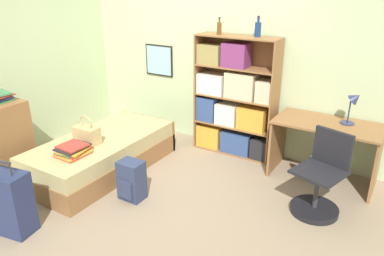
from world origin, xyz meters
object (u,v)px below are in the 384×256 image
object	(u,v)px
handbag	(87,135)
desk_lamp	(354,103)
dresser	(3,140)
bottle_green	(219,28)
bed	(103,153)
desk	(326,140)
backpack	(131,181)
waste_bin	(319,170)
desk_chair	(319,188)
bookcase	(233,102)
bottle_brown	(258,29)
book_stack_on_bed	(73,150)
suitcase	(8,202)

from	to	relation	value
handbag	desk_lamp	xyz separation A→B (m)	(2.63, 1.48, 0.43)
dresser	bottle_green	distance (m)	2.96
bed	desk_lamp	xyz separation A→B (m)	(2.62, 1.27, 0.76)
desk	backpack	world-z (taller)	desk
waste_bin	bottle_green	bearing A→B (deg)	173.11
desk	desk_chair	size ratio (longest dim) A/B	1.39
bookcase	desk_chair	world-z (taller)	bookcase
backpack	bed	bearing A→B (deg)	155.26
bookcase	bottle_brown	world-z (taller)	bottle_brown
desk_lamp	desk_chair	world-z (taller)	desk_lamp
bed	book_stack_on_bed	distance (m)	0.59
bottle_green	desk	size ratio (longest dim) A/B	0.18
bed	waste_bin	world-z (taller)	bed
bottle_brown	backpack	size ratio (longest dim) A/B	0.56
bottle_brown	waste_bin	size ratio (longest dim) A/B	0.91
bottle_brown	bed	bearing A→B (deg)	-136.15
desk_lamp	desk_chair	xyz separation A→B (m)	(-0.09, -0.79, -0.70)
suitcase	bookcase	distance (m)	2.90
bookcase	backpack	size ratio (longest dim) A/B	3.58
bed	desk_lamp	distance (m)	3.01
desk	waste_bin	bearing A→B (deg)	-109.12
bookcase	desk	distance (m)	1.30
dresser	backpack	bearing A→B (deg)	13.56
book_stack_on_bed	bottle_green	bearing A→B (deg)	65.42
bottle_brown	bottle_green	bearing A→B (deg)	-173.10
desk	dresser	bearing A→B (deg)	-149.73
bottle_brown	desk_chair	world-z (taller)	bottle_brown
bottle_green	suitcase	bearing A→B (deg)	-106.22
bottle_green	waste_bin	size ratio (longest dim) A/B	0.79
bottle_green	desk_chair	size ratio (longest dim) A/B	0.25
bottle_green	bookcase	bearing A→B (deg)	6.11
bottle_green	desk	xyz separation A→B (m)	(1.49, -0.12, -1.16)
suitcase	dresser	world-z (taller)	dresser
desk	waste_bin	distance (m)	0.37
desk	desk_chair	distance (m)	0.75
desk_lamp	backpack	xyz separation A→B (m)	(-1.88, -1.61, -0.76)
bookcase	desk	size ratio (longest dim) A/B	1.34
book_stack_on_bed	bottle_brown	size ratio (longest dim) A/B	1.44
bed	waste_bin	size ratio (longest dim) A/B	6.93
backpack	waste_bin	xyz separation A→B (m)	(1.63, 1.46, -0.08)
bed	waste_bin	bearing A→B (deg)	25.12
waste_bin	bookcase	bearing A→B (deg)	170.89
dresser	desk_lamp	bearing A→B (deg)	29.76
handbag	bookcase	distance (m)	1.92
bottle_green	bed	bearing A→B (deg)	-125.23
handbag	book_stack_on_bed	distance (m)	0.32
bookcase	bottle_brown	xyz separation A→B (m)	(0.28, 0.04, 0.97)
bottle_brown	waste_bin	world-z (taller)	bottle_brown
desk_chair	backpack	bearing A→B (deg)	-155.28
suitcase	bookcase	bearing A→B (deg)	69.75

